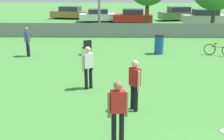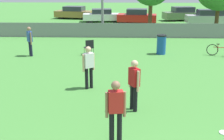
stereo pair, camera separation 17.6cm
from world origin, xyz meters
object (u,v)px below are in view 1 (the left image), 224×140
(player_thrower_red, at_px, (135,82))
(player_defender_red, at_px, (118,108))
(trash_bin, at_px, (159,44))
(parked_car_tan, at_px, (70,13))
(player_receiver_white, at_px, (88,65))
(spectator_in_blue, at_px, (27,40))
(parked_car_white, at_px, (98,16))
(parked_car_silver, at_px, (205,17))
(parked_car_olive, at_px, (179,14))
(parked_car_red, at_px, (133,16))
(bicycle_sideline, at_px, (219,50))
(folding_chair_sideline, at_px, (87,47))

(player_thrower_red, height_order, player_defender_red, same)
(trash_bin, xyz_separation_m, parked_car_tan, (-7.91, 17.12, 0.14))
(player_receiver_white, xyz_separation_m, spectator_in_blue, (-3.90, 5.05, -0.02))
(player_receiver_white, distance_m, parked_car_white, 20.26)
(player_defender_red, xyz_separation_m, parked_car_silver, (8.83, 22.23, -0.24))
(player_receiver_white, height_order, parked_car_olive, player_receiver_white)
(parked_car_tan, height_order, parked_car_silver, parked_car_silver)
(player_defender_red, height_order, parked_car_red, player_defender_red)
(spectator_in_blue, height_order, parked_car_silver, spectator_in_blue)
(trash_bin, bearing_deg, spectator_in_blue, -174.44)
(parked_car_white, distance_m, parked_car_silver, 11.08)
(parked_car_tan, distance_m, parked_car_olive, 12.40)
(parked_car_tan, bearing_deg, trash_bin, -54.59)
(parked_car_tan, distance_m, parked_car_white, 4.32)
(parked_car_white, bearing_deg, bicycle_sideline, -67.25)
(parked_car_red, bearing_deg, folding_chair_sideline, -97.75)
(spectator_in_blue, relative_size, parked_car_red, 0.40)
(trash_bin, xyz_separation_m, parked_car_olive, (4.42, 15.80, 0.15))
(spectator_in_blue, xyz_separation_m, parked_car_silver, (13.86, 13.30, -0.22))
(parked_car_tan, height_order, parked_car_white, parked_car_tan)
(parked_car_tan, bearing_deg, parked_car_olive, 4.49)
(player_defender_red, distance_m, parked_car_tan, 27.33)
(folding_chair_sideline, distance_m, trash_bin, 4.18)
(parked_car_white, distance_m, parked_car_olive, 9.02)
(player_defender_red, xyz_separation_m, spectator_in_blue, (-5.03, 8.93, -0.02))
(player_thrower_red, xyz_separation_m, player_defender_red, (-0.53, -1.95, 0.00))
(spectator_in_blue, distance_m, bicycle_sideline, 10.81)
(bicycle_sideline, distance_m, parked_car_tan, 20.80)
(player_thrower_red, relative_size, parked_car_red, 0.40)
(folding_chair_sideline, bearing_deg, player_thrower_red, 85.27)
(parked_car_red, bearing_deg, parked_car_white, 171.35)
(player_thrower_red, relative_size, player_receiver_white, 1.00)
(player_receiver_white, relative_size, parked_car_white, 0.41)
(parked_car_olive, bearing_deg, parked_car_red, -167.06)
(player_thrower_red, height_order, bicycle_sideline, player_thrower_red)
(parked_car_olive, bearing_deg, trash_bin, -116.84)
(trash_bin, distance_m, parked_car_olive, 16.41)
(parked_car_red, bearing_deg, parked_car_olive, 30.25)
(bicycle_sideline, relative_size, parked_car_white, 0.38)
(player_defender_red, bearing_deg, parked_car_olive, 66.78)
(player_receiver_white, relative_size, parked_car_tan, 0.36)
(bicycle_sideline, distance_m, parked_car_red, 14.44)
(player_defender_red, relative_size, player_receiver_white, 1.00)
(player_defender_red, relative_size, parked_car_silver, 0.37)
(spectator_in_blue, distance_m, parked_car_tan, 17.85)
(folding_chair_sideline, relative_size, parked_car_white, 0.21)
(parked_car_tan, distance_m, parked_car_silver, 15.03)
(parked_car_olive, xyz_separation_m, parked_car_silver, (2.00, -3.22, 0.01))
(player_defender_red, distance_m, bicycle_sideline, 10.95)
(player_receiver_white, bearing_deg, parked_car_silver, 26.50)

